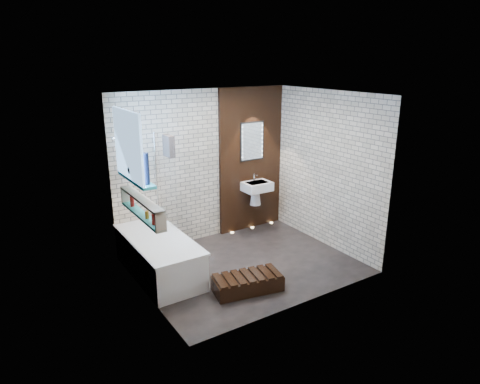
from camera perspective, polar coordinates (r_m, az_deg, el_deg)
ground at (r=6.72m, az=0.70°, el=-9.72°), size 3.20×3.20×0.00m
room_shell at (r=6.23m, az=0.74°, el=0.96°), size 3.24×3.20×2.60m
walnut_panel at (r=7.76m, az=1.45°, el=4.30°), size 1.30×0.06×2.60m
clerestory_window at (r=5.73m, az=-14.51°, el=5.12°), size 0.18×1.00×0.94m
display_niche at (r=5.74m, az=-12.97°, el=-2.01°), size 0.14×1.30×0.26m
bathtub at (r=6.45m, az=-10.78°, el=-8.40°), size 0.79×1.74×0.70m
bath_screen at (r=6.60m, az=-9.87°, el=1.48°), size 0.01×0.78×1.40m
towel at (r=6.31m, az=-9.50°, el=6.08°), size 0.09×0.24×0.32m
shower_head at (r=6.35m, az=-14.02°, el=7.25°), size 0.18×0.18×0.02m
washbasin at (r=7.74m, az=2.23°, el=0.34°), size 0.50×0.36×0.58m
led_mirror at (r=7.66m, az=1.63°, el=6.80°), size 0.50×0.02×0.70m
walnut_step at (r=6.01m, az=1.01°, el=-12.12°), size 1.00×0.60×0.21m
niche_bottles at (r=5.70m, az=-12.74°, el=-2.49°), size 0.06×0.87×0.14m
sill_vases at (r=5.72m, az=-13.43°, el=2.95°), size 0.22×0.52×0.40m
floor_uplights at (r=8.10m, az=1.66°, el=-4.74°), size 0.96×0.06×0.01m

